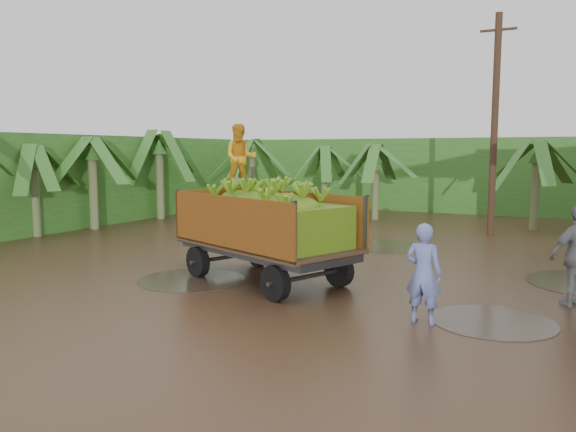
% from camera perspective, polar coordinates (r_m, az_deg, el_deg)
% --- Properties ---
extents(ground, '(100.00, 100.00, 0.00)m').
position_cam_1_polar(ground, '(13.80, 8.62, -5.93)').
color(ground, black).
rests_on(ground, ground).
extents(hedge_north, '(22.00, 3.00, 3.60)m').
position_cam_1_polar(hedge_north, '(29.48, 15.01, 4.11)').
color(hedge_north, '#2D661E').
rests_on(hedge_north, ground).
extents(hedge_west, '(3.00, 18.00, 3.60)m').
position_cam_1_polar(hedge_west, '(24.84, -20.18, 3.50)').
color(hedge_west, '#2D661E').
rests_on(hedge_west, ground).
extents(banana_trailer, '(6.05, 3.57, 3.63)m').
position_cam_1_polar(banana_trailer, '(12.78, -2.37, -0.79)').
color(banana_trailer, '#9E5B16').
rests_on(banana_trailer, ground).
extents(man_blue, '(0.67, 0.47, 1.76)m').
position_cam_1_polar(man_blue, '(10.01, 13.60, -5.69)').
color(man_blue, '#6574B9').
rests_on(man_blue, ground).
extents(utility_pole, '(1.20, 0.24, 7.67)m').
position_cam_1_polar(utility_pole, '(21.03, 20.24, 8.70)').
color(utility_pole, '#47301E').
rests_on(utility_pole, ground).
extents(banana_plants, '(24.33, 17.88, 4.29)m').
position_cam_1_polar(banana_plants, '(21.53, 0.09, 3.57)').
color(banana_plants, '#2D661E').
rests_on(banana_plants, ground).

